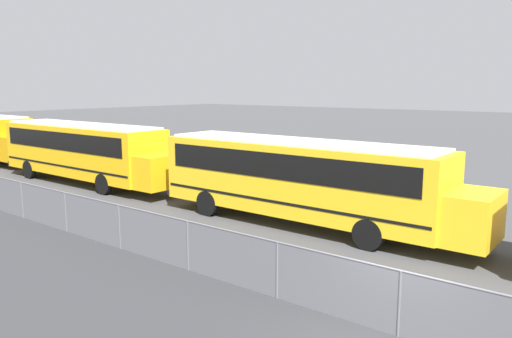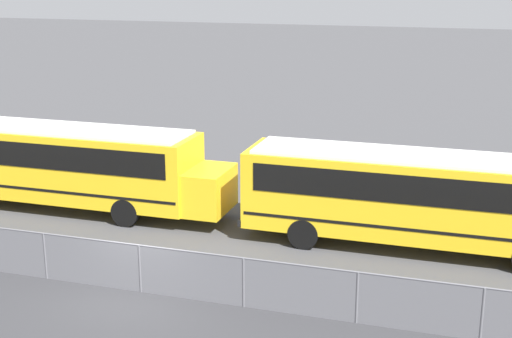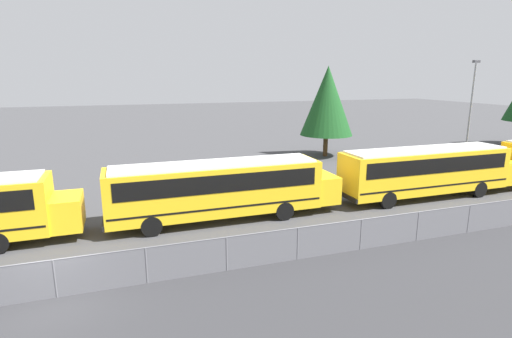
# 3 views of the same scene
# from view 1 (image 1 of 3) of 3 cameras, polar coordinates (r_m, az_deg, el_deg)

# --- Properties ---
(ground_plane) EXTENTS (200.00, 200.00, 0.00)m
(ground_plane) POSITION_cam_1_polar(r_m,az_deg,el_deg) (11.28, 15.89, -17.91)
(ground_plane) COLOR #424244
(fence) EXTENTS (92.24, 0.07, 1.45)m
(fence) POSITION_cam_1_polar(r_m,az_deg,el_deg) (10.96, 16.07, -14.47)
(fence) COLOR #9EA0A5
(fence) RESTS_ON ground_plane
(school_bus_1) EXTENTS (12.64, 2.52, 3.16)m
(school_bus_1) POSITION_cam_1_polar(r_m,az_deg,el_deg) (27.93, -19.05, 2.27)
(school_bus_1) COLOR yellow
(school_bus_1) RESTS_ON ground_plane
(school_bus_2) EXTENTS (12.64, 2.52, 3.16)m
(school_bus_2) POSITION_cam_1_polar(r_m,az_deg,el_deg) (18.37, 5.35, -0.74)
(school_bus_2) COLOR yellow
(school_bus_2) RESTS_ON ground_plane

